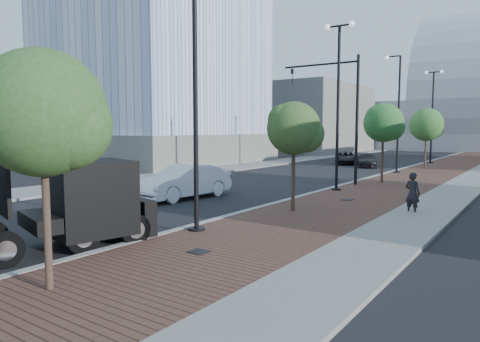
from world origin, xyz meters
The scene contains 21 objects.
sidewalk centered at (3.50, 40.00, 0.06)m, with size 7.00×140.00×0.12m, color #4C2D23.
curb centered at (0.00, 40.00, 0.07)m, with size 0.30×140.00×0.14m, color gray.
west_sidewalk centered at (-13.00, 40.00, 0.06)m, with size 4.00×140.00×0.12m, color slate.
white_sedan centered at (-4.89, 15.46, 0.86)m, with size 1.83×5.24×1.72m, color white.
dark_car_mid centered at (-6.39, 41.09, 0.63)m, with size 2.10×4.55×1.26m, color black.
dark_car_far centered at (-3.55, 39.13, 0.62)m, with size 1.74×4.27×1.24m, color black.
pedestrian centered at (5.74, 17.68, 0.88)m, with size 0.64×0.42×1.76m, color black.
streetlight_1 centered at (0.49, 10.00, 4.34)m, with size 1.44×0.56×9.21m.
streetlight_2 centered at (0.60, 22.00, 4.82)m, with size 1.72×0.56×9.28m.
streetlight_3 centered at (0.49, 34.00, 4.34)m, with size 1.44×0.56×9.21m.
streetlight_4 centered at (0.60, 46.00, 4.82)m, with size 1.72×0.56×9.28m.
traffic_mast centered at (-0.30, 25.00, 4.98)m, with size 5.09×0.20×8.00m.
tree_0 centered at (1.65, 4.02, 3.86)m, with size 2.66×2.66×5.20m.
tree_1 centered at (1.65, 15.02, 3.55)m, with size 2.28×2.21×4.67m.
tree_2 centered at (1.65, 27.02, 3.91)m, with size 2.51×2.48×5.17m.
tree_3 centered at (1.65, 39.02, 3.89)m, with size 2.83×2.83×5.32m.
tower_podium centered at (-24.00, 32.00, 1.50)m, with size 19.00×19.00×3.00m, color #66645C.
convention_center centered at (-2.00, 85.00, 6.00)m, with size 50.00×30.00×50.00m.
commercial_block_nw centered at (-20.00, 60.00, 5.00)m, with size 14.00×20.00×10.00m, color slate.
utility_cover_1 centered at (2.40, 8.00, 0.13)m, with size 0.50×0.50×0.02m, color black.
utility_cover_2 centered at (2.40, 19.00, 0.13)m, with size 0.50×0.50×0.02m, color black.
Camera 1 is at (10.22, -1.16, 3.55)m, focal length 32.90 mm.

